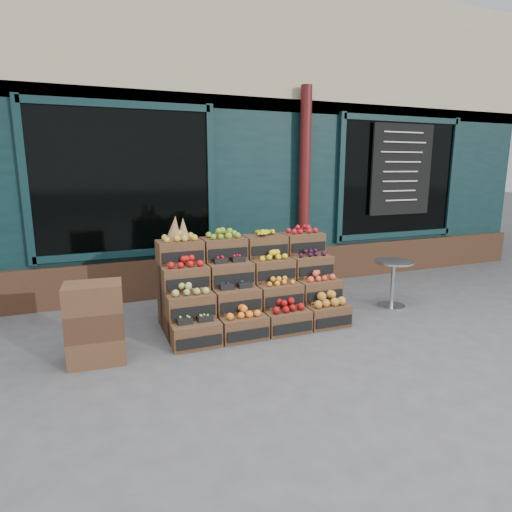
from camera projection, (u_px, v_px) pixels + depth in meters
name	position (u px, v px, depth m)	size (l,w,h in m)	color
ground	(294.00, 337.00, 4.98)	(60.00, 60.00, 0.00)	#49494C
shop_facade	(187.00, 146.00, 9.13)	(12.00, 6.24, 4.80)	black
crate_display	(250.00, 290.00, 5.39)	(2.21, 1.08, 1.38)	#4E321E
spare_crates	(95.00, 323.00, 4.28)	(0.58, 0.42, 0.83)	#4E321E
bistro_table	(393.00, 278.00, 5.99)	(0.53, 0.53, 0.67)	#BABDC1
shopkeeper	(119.00, 225.00, 6.85)	(0.75, 0.49, 2.07)	#1B5E24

